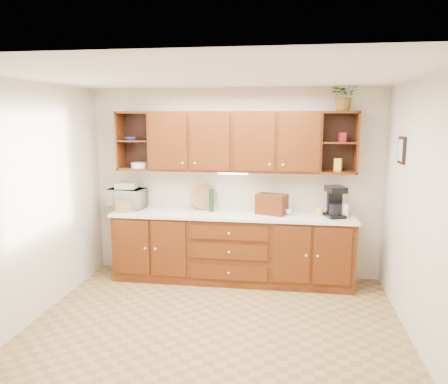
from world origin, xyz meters
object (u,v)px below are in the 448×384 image
(microwave, at_px, (127,198))
(coffee_maker, at_px, (335,202))
(potted_plant, at_px, (345,95))
(bread_box, at_px, (272,204))

(microwave, bearing_deg, coffee_maker, 5.53)
(microwave, relative_size, coffee_maker, 1.25)
(potted_plant, bearing_deg, microwave, 179.31)
(coffee_maker, height_order, potted_plant, potted_plant)
(bread_box, distance_m, potted_plant, 1.66)
(bread_box, xyz_separation_m, coffee_maker, (0.81, -0.03, 0.06))
(coffee_maker, bearing_deg, bread_box, 161.36)
(microwave, relative_size, bread_box, 1.31)
(bread_box, bearing_deg, potted_plant, 23.83)
(microwave, distance_m, coffee_maker, 2.86)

